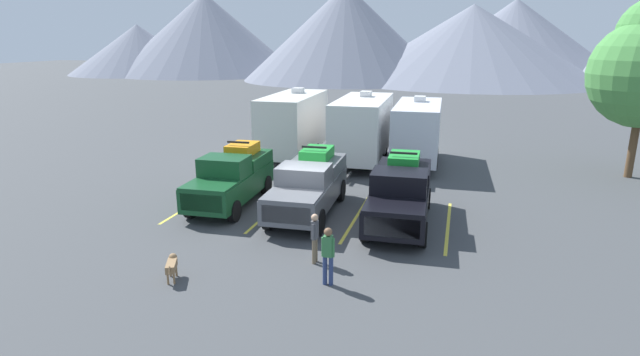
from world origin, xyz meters
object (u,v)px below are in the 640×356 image
at_px(pickup_truck_c, 400,192).
at_px(pickup_truck_a, 232,177).
at_px(camper_trailer_c, 417,130).
at_px(person_b, 328,252).
at_px(pickup_truck_b, 309,184).
at_px(dog, 172,265).
at_px(camper_trailer_a, 293,122).
at_px(camper_trailer_b, 362,127).
at_px(person_a, 315,235).

bearing_deg(pickup_truck_c, pickup_truck_a, 177.66).
distance_m(camper_trailer_c, person_b, 14.99).
distance_m(pickup_truck_b, dog, 7.02).
height_order(pickup_truck_b, camper_trailer_c, camper_trailer_c).
height_order(pickup_truck_b, person_b, pickup_truck_b).
xyz_separation_m(pickup_truck_a, camper_trailer_c, (6.81, 8.99, 0.77)).
height_order(camper_trailer_a, camper_trailer_c, camper_trailer_a).
bearing_deg(dog, camper_trailer_c, 70.73).
distance_m(pickup_truck_c, person_b, 5.80).
relative_size(camper_trailer_a, camper_trailer_b, 1.00).
bearing_deg(dog, person_a, 30.45).
distance_m(pickup_truck_b, camper_trailer_a, 9.60).
bearing_deg(pickup_truck_c, camper_trailer_b, 109.86).
bearing_deg(pickup_truck_b, camper_trailer_b, 87.04).
relative_size(camper_trailer_c, person_a, 4.81).
bearing_deg(camper_trailer_b, pickup_truck_b, -92.96).
height_order(person_a, dog, person_a).
xyz_separation_m(camper_trailer_a, person_b, (5.93, -14.62, -1.09)).
bearing_deg(pickup_truck_c, dog, -131.40).
bearing_deg(camper_trailer_a, dog, -84.47).
height_order(pickup_truck_b, pickup_truck_c, pickup_truck_b).
distance_m(camper_trailer_c, person_a, 13.80).
bearing_deg(pickup_truck_b, pickup_truck_c, -2.04).
bearing_deg(pickup_truck_a, dog, -79.31).
distance_m(pickup_truck_c, person_a, 4.84).
bearing_deg(person_a, camper_trailer_a, 111.19).
xyz_separation_m(pickup_truck_a, dog, (1.28, -6.81, -0.71)).
bearing_deg(pickup_truck_b, camper_trailer_a, 112.28).
height_order(pickup_truck_a, pickup_truck_c, pickup_truck_c).
bearing_deg(camper_trailer_b, pickup_truck_c, -70.14).
bearing_deg(pickup_truck_a, camper_trailer_a, 91.42).
bearing_deg(camper_trailer_b, pickup_truck_a, -114.38).
bearing_deg(person_b, pickup_truck_b, 111.78).
distance_m(pickup_truck_c, dog, 8.72).
height_order(camper_trailer_b, person_a, camper_trailer_b).
height_order(pickup_truck_a, pickup_truck_b, pickup_truck_b).
height_order(camper_trailer_b, dog, camper_trailer_b).
distance_m(pickup_truck_b, person_b, 6.22).
bearing_deg(camper_trailer_a, pickup_truck_c, -51.07).
bearing_deg(camper_trailer_b, camper_trailer_a, 177.51).
bearing_deg(person_a, person_b, -59.40).
xyz_separation_m(pickup_truck_c, camper_trailer_a, (-7.25, 8.97, 0.91)).
bearing_deg(person_a, pickup_truck_b, 109.02).
xyz_separation_m(camper_trailer_b, person_a, (1.10, -13.16, -1.13)).
distance_m(pickup_truck_a, dog, 6.96).
xyz_separation_m(pickup_truck_a, pickup_truck_b, (3.41, -0.16, 0.01)).
distance_m(camper_trailer_a, camper_trailer_b, 4.07).
distance_m(pickup_truck_a, pickup_truck_b, 3.41).
bearing_deg(person_b, pickup_truck_a, 133.93).
relative_size(camper_trailer_b, person_b, 4.67).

